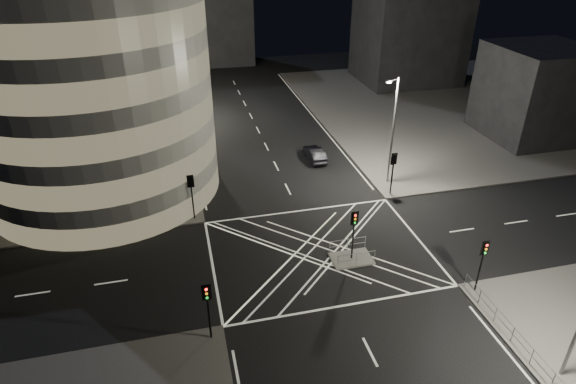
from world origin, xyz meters
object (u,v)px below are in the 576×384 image
object	(u,v)px
central_island	(351,259)
street_lamp_right_far	(393,128)
traffic_signal_nr	(483,257)
traffic_signal_island	(354,226)
sedan	(315,154)
traffic_signal_nl	(207,302)
traffic_signal_fr	(393,166)
street_lamp_left_near	(177,135)
street_lamp_left_far	(171,78)
traffic_signal_fl	(191,189)

from	to	relation	value
central_island	street_lamp_right_far	world-z (taller)	street_lamp_right_far
traffic_signal_nr	traffic_signal_island	distance (m)	8.62
sedan	traffic_signal_nl	bearing A→B (deg)	58.38
traffic_signal_fr	street_lamp_left_near	distance (m)	19.14
traffic_signal_island	street_lamp_right_far	xyz separation A→B (m)	(7.44, 10.50, 2.63)
street_lamp_left_far	sedan	distance (m)	20.50
traffic_signal_nr	street_lamp_left_near	distance (m)	26.32
traffic_signal_island	traffic_signal_nr	bearing A→B (deg)	-37.93
traffic_signal_nr	sedan	size ratio (longest dim) A/B	0.94
traffic_signal_fr	street_lamp_right_far	distance (m)	3.48
traffic_signal_island	street_lamp_right_far	bearing A→B (deg)	54.70
central_island	traffic_signal_fr	size ratio (longest dim) A/B	0.75
street_lamp_left_near	sedan	xyz separation A→B (m)	(13.64, 3.49, -4.84)
traffic_signal_fl	traffic_signal_nl	size ratio (longest dim) A/B	1.00
traffic_signal_fr	street_lamp_right_far	size ratio (longest dim) A/B	0.40
traffic_signal_nl	traffic_signal_island	distance (m)	12.03
traffic_signal_island	street_lamp_left_far	bearing A→B (deg)	109.95
street_lamp_left_far	traffic_signal_nr	bearing A→B (deg)	-63.64
traffic_signal_island	street_lamp_left_far	distance (m)	33.61
traffic_signal_nl	street_lamp_right_far	xyz separation A→B (m)	(18.24, 15.80, 2.63)
traffic_signal_fl	sedan	bearing A→B (deg)	33.74
traffic_signal_fl	traffic_signal_nr	world-z (taller)	same
traffic_signal_fr	sedan	bearing A→B (deg)	117.88
street_lamp_left_near	street_lamp_right_far	distance (m)	19.11
traffic_signal_fr	traffic_signal_island	bearing A→B (deg)	-129.33
street_lamp_left_far	traffic_signal_island	bearing A→B (deg)	-70.05
traffic_signal_fr	traffic_signal_nr	size ratio (longest dim) A/B	1.00
central_island	street_lamp_right_far	xyz separation A→B (m)	(7.44, 10.50, 5.47)
street_lamp_right_far	traffic_signal_fr	bearing A→B (deg)	-106.11
central_island	sedan	distance (m)	17.14
traffic_signal_nl	street_lamp_left_near	xyz separation A→B (m)	(-0.64, 18.80, 2.63)
traffic_signal_fl	traffic_signal_nl	world-z (taller)	same
central_island	traffic_signal_island	size ratio (longest dim) A/B	0.75
central_island	street_lamp_left_far	distance (m)	33.95
traffic_signal_fl	sedan	world-z (taller)	traffic_signal_fl
traffic_signal_fl	traffic_signal_island	bearing A→B (deg)	-37.54
traffic_signal_nr	central_island	bearing A→B (deg)	142.07
traffic_signal_fr	street_lamp_left_far	bearing A→B (deg)	128.17
traffic_signal_fr	sedan	world-z (taller)	traffic_signal_fr
traffic_signal_nr	traffic_signal_island	size ratio (longest dim) A/B	1.00
sedan	traffic_signal_island	bearing A→B (deg)	81.25
street_lamp_right_far	traffic_signal_nr	bearing A→B (deg)	-92.30
traffic_signal_fr	sedan	size ratio (longest dim) A/B	0.94
traffic_signal_island	sedan	size ratio (longest dim) A/B	0.94
traffic_signal_fl	traffic_signal_nl	xyz separation A→B (m)	(0.00, -13.60, 0.00)
street_lamp_right_far	sedan	size ratio (longest dim) A/B	2.36
traffic_signal_nr	traffic_signal_fr	bearing A→B (deg)	90.00
central_island	traffic_signal_fl	bearing A→B (deg)	142.46
street_lamp_left_far	traffic_signal_fr	bearing A→B (deg)	-51.83
traffic_signal_nl	street_lamp_left_near	bearing A→B (deg)	91.94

